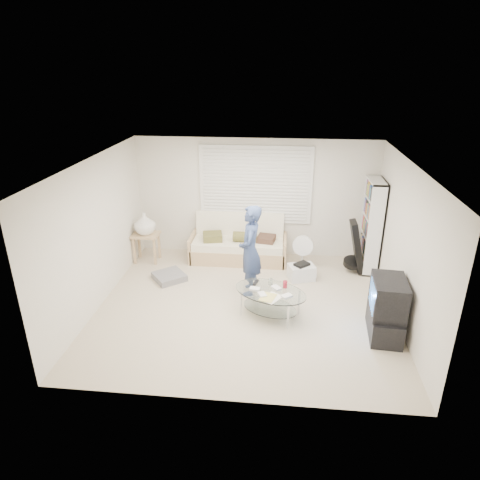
# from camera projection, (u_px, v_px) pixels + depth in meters

# --- Properties ---
(ground) EXTENTS (5.00, 5.00, 0.00)m
(ground) POSITION_uv_depth(u_px,v_px,m) (245.00, 306.00, 7.39)
(ground) COLOR #C1B196
(ground) RESTS_ON ground
(room_shell) EXTENTS (5.02, 4.52, 2.51)m
(room_shell) POSITION_uv_depth(u_px,v_px,m) (248.00, 208.00, 7.19)
(room_shell) COLOR silver
(room_shell) RESTS_ON ground
(window_blinds) EXTENTS (2.32, 0.08, 1.62)m
(window_blinds) POSITION_uv_depth(u_px,v_px,m) (255.00, 185.00, 8.80)
(window_blinds) COLOR silver
(window_blinds) RESTS_ON ground
(futon_sofa) EXTENTS (2.00, 0.81, 0.98)m
(futon_sofa) POSITION_uv_depth(u_px,v_px,m) (239.00, 245.00, 9.01)
(futon_sofa) COLOR tan
(futon_sofa) RESTS_ON ground
(grey_floor_pillow) EXTENTS (0.76, 0.76, 0.12)m
(grey_floor_pillow) POSITION_uv_depth(u_px,v_px,m) (169.00, 277.00, 8.26)
(grey_floor_pillow) COLOR slate
(grey_floor_pillow) RESTS_ON ground
(side_table) EXTENTS (0.54, 0.44, 1.07)m
(side_table) POSITION_uv_depth(u_px,v_px,m) (145.00, 226.00, 8.75)
(side_table) COLOR tan
(side_table) RESTS_ON ground
(bookshelf) EXTENTS (0.29, 0.78, 1.85)m
(bookshelf) POSITION_uv_depth(u_px,v_px,m) (371.00, 226.00, 8.38)
(bookshelf) COLOR white
(bookshelf) RESTS_ON ground
(guitar_case) EXTENTS (0.40, 0.39, 1.05)m
(guitar_case) POSITION_uv_depth(u_px,v_px,m) (356.00, 250.00, 8.41)
(guitar_case) COLOR black
(guitar_case) RESTS_ON ground
(floor_fan) EXTENTS (0.42, 0.28, 0.69)m
(floor_fan) POSITION_uv_depth(u_px,v_px,m) (302.00, 249.00, 8.64)
(floor_fan) COLOR white
(floor_fan) RESTS_ON ground
(storage_bin) EXTENTS (0.57, 0.47, 0.34)m
(storage_bin) POSITION_uv_depth(u_px,v_px,m) (301.00, 272.00, 8.24)
(storage_bin) COLOR white
(storage_bin) RESTS_ON ground
(tv_unit) EXTENTS (0.53, 0.89, 0.94)m
(tv_unit) POSITION_uv_depth(u_px,v_px,m) (386.00, 309.00, 6.46)
(tv_unit) COLOR black
(tv_unit) RESTS_ON ground
(coffee_table) EXTENTS (1.41, 1.17, 0.57)m
(coffee_table) POSITION_uv_depth(u_px,v_px,m) (270.00, 296.00, 6.99)
(coffee_table) COLOR silver
(coffee_table) RESTS_ON ground
(standing_person) EXTENTS (0.40, 0.61, 1.66)m
(standing_person) POSITION_uv_depth(u_px,v_px,m) (250.00, 251.00, 7.51)
(standing_person) COLOR navy
(standing_person) RESTS_ON ground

